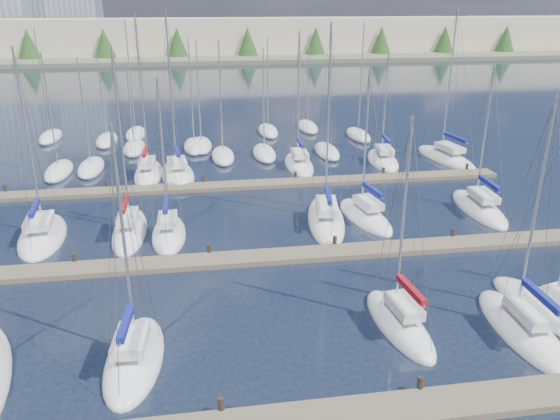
{
  "coord_description": "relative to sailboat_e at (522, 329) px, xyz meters",
  "views": [
    {
      "loc": [
        -4.33,
        -13.91,
        15.02
      ],
      "look_at": [
        0.0,
        14.0,
        4.0
      ],
      "focal_mm": 35.0,
      "sensor_mm": 36.0,
      "label": 1
    }
  ],
  "objects": [
    {
      "name": "ground",
      "position": [
        -10.58,
        53.67,
        -0.19
      ],
      "size": [
        400.0,
        400.0,
        0.0
      ],
      "primitive_type": "plane",
      "color": "#192132",
      "rests_on": "ground"
    },
    {
      "name": "dock_near",
      "position": [
        -10.58,
        -4.31,
        -0.03
      ],
      "size": [
        44.0,
        1.93,
        1.1
      ],
      "color": "#6B5E4C",
      "rests_on": "ground"
    },
    {
      "name": "dock_mid",
      "position": [
        -10.58,
        9.69,
        -0.03
      ],
      "size": [
        44.0,
        1.93,
        1.1
      ],
      "color": "#6B5E4C",
      "rests_on": "ground"
    },
    {
      "name": "dock_far",
      "position": [
        -10.58,
        23.69,
        -0.03
      ],
      "size": [
        44.0,
        1.93,
        1.1
      ],
      "color": "#6B5E4C",
      "rests_on": "ground"
    },
    {
      "name": "sailboat_e",
      "position": [
        0.0,
        0.0,
        0.0
      ],
      "size": [
        2.58,
        7.48,
        12.01
      ],
      "rotation": [
        0.0,
        0.0,
        -0.03
      ],
      "color": "white",
      "rests_on": "ground"
    },
    {
      "name": "sailboat_h",
      "position": [
        -25.51,
        15.16,
        -0.01
      ],
      "size": [
        3.66,
        7.98,
        13.07
      ],
      "rotation": [
        0.0,
        0.0,
        0.09
      ],
      "color": "white",
      "rests_on": "ground"
    },
    {
      "name": "sailboat_r",
      "position": [
        9.41,
        28.94,
        0.0
      ],
      "size": [
        4.05,
        9.7,
        15.18
      ],
      "rotation": [
        0.0,
        0.0,
        0.14
      ],
      "color": "white",
      "rests_on": "ground"
    },
    {
      "name": "sailboat_q",
      "position": [
        2.95,
        29.13,
        -0.01
      ],
      "size": [
        3.51,
        7.75,
        11.06
      ],
      "rotation": [
        0.0,
        0.0,
        -0.12
      ],
      "color": "white",
      "rests_on": "ground"
    },
    {
      "name": "sailboat_m",
      "position": [
        5.85,
        15.4,
        -0.01
      ],
      "size": [
        2.96,
        8.22,
        11.41
      ],
      "rotation": [
        0.0,
        0.0,
        -0.06
      ],
      "color": "white",
      "rests_on": "ground"
    },
    {
      "name": "sailboat_o",
      "position": [
        -16.85,
        27.73,
        0.0
      ],
      "size": [
        3.8,
        8.21,
        14.79
      ],
      "rotation": [
        0.0,
        0.0,
        0.12
      ],
      "color": "white",
      "rests_on": "ground"
    },
    {
      "name": "sailboat_n",
      "position": [
        -19.46,
        28.19,
        0.01
      ],
      "size": [
        2.51,
        8.13,
        14.61
      ],
      "rotation": [
        0.0,
        0.0,
        -0.01
      ],
      "color": "white",
      "rests_on": "ground"
    },
    {
      "name": "sailboat_d",
      "position": [
        -5.66,
        1.37,
        0.01
      ],
      "size": [
        2.59,
        6.65,
        11.03
      ],
      "rotation": [
        0.0,
        0.0,
        0.09
      ],
      "color": "white",
      "rests_on": "ground"
    },
    {
      "name": "sailboat_c",
      "position": [
        -18.19,
        0.52,
        -0.0
      ],
      "size": [
        2.94,
        6.74,
        11.32
      ],
      "rotation": [
        0.0,
        0.0,
        -0.07
      ],
      "color": "white",
      "rests_on": "ground"
    },
    {
      "name": "sailboat_j",
      "position": [
        -17.16,
        14.15,
        0.0
      ],
      "size": [
        2.26,
        6.45,
        11.22
      ],
      "rotation": [
        0.0,
        0.0,
        -0.0
      ],
      "color": "white",
      "rests_on": "ground"
    },
    {
      "name": "sailboat_k",
      "position": [
        -6.08,
        15.09,
        0.0
      ],
      "size": [
        4.09,
        9.8,
        14.29
      ],
      "rotation": [
        0.0,
        0.0,
        -0.16
      ],
      "color": "white",
      "rests_on": "ground"
    },
    {
      "name": "sailboat_l",
      "position": [
        -3.13,
        15.17,
        -0.01
      ],
      "size": [
        3.46,
        7.53,
        11.26
      ],
      "rotation": [
        0.0,
        0.0,
        0.15
      ],
      "color": "white",
      "rests_on": "ground"
    },
    {
      "name": "sailboat_i",
      "position": [
        -19.81,
        15.06,
        0.01
      ],
      "size": [
        2.25,
        7.9,
        13.05
      ],
      "rotation": [
        0.0,
        0.0,
        0.0
      ],
      "color": "white",
      "rests_on": "ground"
    },
    {
      "name": "sailboat_p",
      "position": [
        -5.45,
        28.93,
        -0.0
      ],
      "size": [
        2.78,
        7.7,
        13.05
      ],
      "rotation": [
        0.0,
        0.0,
        -0.03
      ],
      "color": "white",
      "rests_on": "ground"
    },
    {
      "name": "distant_boats",
      "position": [
        -14.92,
        37.44,
        0.11
      ],
      "size": [
        36.93,
        20.75,
        13.3
      ],
      "color": "#9EA0A5",
      "rests_on": "ground"
    },
    {
      "name": "shoreline",
      "position": [
        -23.87,
        143.45,
        7.26
      ],
      "size": [
        400.0,
        60.0,
        38.0
      ],
      "color": "#666B51",
      "rests_on": "ground"
    }
  ]
}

